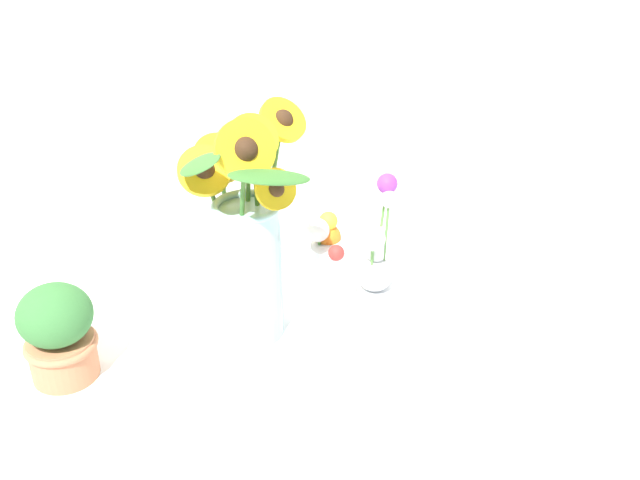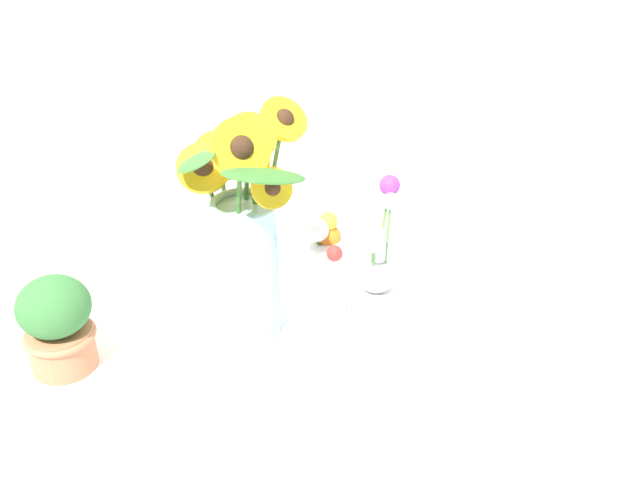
# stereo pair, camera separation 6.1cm
# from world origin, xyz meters

# --- Properties ---
(ground_plane) EXTENTS (6.00, 6.00, 0.00)m
(ground_plane) POSITION_xyz_m (0.00, 0.00, 0.00)
(ground_plane) COLOR white
(serving_tray) EXTENTS (0.49, 0.49, 0.02)m
(serving_tray) POSITION_xyz_m (-0.01, 0.09, 0.01)
(serving_tray) COLOR silver
(serving_tray) RESTS_ON ground_plane
(mason_jar_sunflowers) EXTENTS (0.24, 0.23, 0.38)m
(mason_jar_sunflowers) POSITION_xyz_m (-0.15, 0.07, 0.19)
(mason_jar_sunflowers) COLOR #9ED1D6
(mason_jar_sunflowers) RESTS_ON serving_tray
(vase_small_center) EXTENTS (0.07, 0.09, 0.17)m
(vase_small_center) POSITION_xyz_m (-0.01, 0.07, 0.11)
(vase_small_center) COLOR white
(vase_small_center) RESTS_ON serving_tray
(vase_bulb_right) EXTENTS (0.08, 0.07, 0.21)m
(vase_bulb_right) POSITION_xyz_m (0.09, 0.09, 0.10)
(vase_bulb_right) COLOR white
(vase_bulb_right) RESTS_ON serving_tray
(potted_plant) EXTENTS (0.11, 0.11, 0.16)m
(potted_plant) POSITION_xyz_m (-0.44, 0.11, 0.08)
(potted_plant) COLOR #B7704C
(potted_plant) RESTS_ON ground_plane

